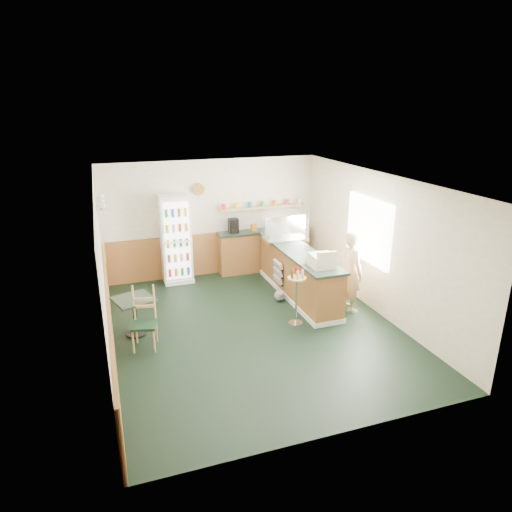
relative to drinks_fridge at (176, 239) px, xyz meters
name	(u,v)px	position (x,y,z in m)	size (l,w,h in m)	color
ground	(254,328)	(0.91, -2.74, -1.00)	(6.00, 6.00, 0.00)	black
room_envelope	(229,238)	(0.68, -2.01, 0.53)	(5.04, 6.02, 2.72)	white
service_counter	(298,275)	(2.26, -1.67, -0.54)	(0.68, 3.01, 1.01)	brown
back_counter	(263,248)	(2.10, 0.06, -0.45)	(2.24, 0.42, 1.69)	brown
drinks_fridge	(176,239)	(0.00, 0.00, 0.00)	(0.66, 0.54, 2.00)	white
display_case	(285,229)	(2.26, -0.92, 0.28)	(0.95, 0.49, 0.54)	silver
cash_register	(322,261)	(2.26, -2.69, 0.13)	(0.41, 0.43, 0.24)	beige
shopkeeper	(352,271)	(2.96, -2.62, -0.19)	(0.54, 0.39, 1.61)	tan
condiment_stand	(297,289)	(1.70, -2.83, -0.30)	(0.34, 0.34, 1.07)	silver
newspaper_rack	(278,272)	(1.90, -1.42, -0.52)	(0.09, 0.41, 0.49)	black
cafe_table	(135,309)	(-1.14, -2.30, -0.51)	(0.80, 0.80, 0.69)	black
cafe_chair	(143,316)	(-1.03, -2.74, -0.44)	(0.48, 0.48, 1.06)	black
dog_doorstop	(280,295)	(1.80, -1.80, -0.87)	(0.21, 0.28, 0.26)	gray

